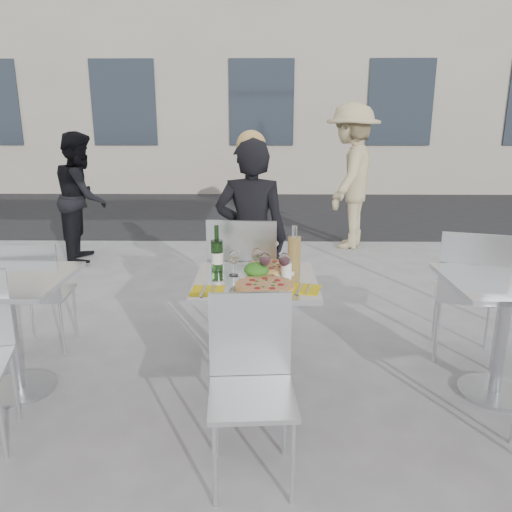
{
  "coord_description": "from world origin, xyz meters",
  "views": [
    {
      "loc": [
        0.04,
        -2.81,
        1.67
      ],
      "look_at": [
        0.0,
        0.15,
        0.85
      ],
      "focal_mm": 35.0,
      "sensor_mm": 36.0,
      "label": 1
    }
  ],
  "objects_px": {
    "side_table_left": "(10,311)",
    "chair_near": "(251,372)",
    "side_chair_rfar": "(470,286)",
    "wineglass_red_a": "(265,260)",
    "wine_bottle": "(217,254)",
    "woman_diner": "(251,239)",
    "pizza_far": "(270,267)",
    "wineglass_white_b": "(257,255)",
    "carafe": "(294,253)",
    "pizza_near": "(265,285)",
    "pedestrian_b": "(351,177)",
    "side_table_right": "(505,313)",
    "wineglass_red_b": "(284,261)",
    "wineglass_white_a": "(234,258)",
    "sugar_shaker": "(286,269)",
    "napkin_right": "(303,289)",
    "napkin_left": "(207,290)",
    "main_table": "(256,312)",
    "salad_plate": "(256,271)",
    "chair_far": "(244,276)",
    "pedestrian_a": "(82,197)",
    "side_chair_lfar": "(38,288)"
  },
  "relations": [
    {
      "from": "wine_bottle",
      "to": "woman_diner",
      "type": "bearing_deg",
      "value": 76.62
    },
    {
      "from": "salad_plate",
      "to": "napkin_right",
      "type": "xyz_separation_m",
      "value": [
        0.27,
        -0.23,
        -0.03
      ]
    },
    {
      "from": "wineglass_white_b",
      "to": "napkin_right",
      "type": "xyz_separation_m",
      "value": [
        0.27,
        -0.31,
        -0.11
      ]
    },
    {
      "from": "napkin_left",
      "to": "side_table_left",
      "type": "bearing_deg",
      "value": 172.66
    },
    {
      "from": "napkin_left",
      "to": "chair_near",
      "type": "bearing_deg",
      "value": -59.64
    },
    {
      "from": "salad_plate",
      "to": "wineglass_red_b",
      "type": "xyz_separation_m",
      "value": [
        0.17,
        -0.03,
        0.07
      ]
    },
    {
      "from": "sugar_shaker",
      "to": "napkin_right",
      "type": "relative_size",
      "value": 0.49
    },
    {
      "from": "main_table",
      "to": "chair_far",
      "type": "relative_size",
      "value": 0.73
    },
    {
      "from": "pizza_far",
      "to": "napkin_right",
      "type": "distance_m",
      "value": 0.41
    },
    {
      "from": "side_table_right",
      "to": "pizza_near",
      "type": "distance_m",
      "value": 1.47
    },
    {
      "from": "pedestrian_a",
      "to": "salad_plate",
      "type": "bearing_deg",
      "value": -155.6
    },
    {
      "from": "chair_near",
      "to": "pizza_far",
      "type": "distance_m",
      "value": 0.93
    },
    {
      "from": "pizza_near",
      "to": "napkin_right",
      "type": "relative_size",
      "value": 1.54
    },
    {
      "from": "pizza_near",
      "to": "pedestrian_b",
      "type": "bearing_deg",
      "value": 73.82
    },
    {
      "from": "pizza_far",
      "to": "wineglass_red_b",
      "type": "bearing_deg",
      "value": -64.65
    },
    {
      "from": "wine_bottle",
      "to": "wineglass_white_a",
      "type": "height_order",
      "value": "wine_bottle"
    },
    {
      "from": "pizza_near",
      "to": "wineglass_white_b",
      "type": "relative_size",
      "value": 2.13
    },
    {
      "from": "chair_near",
      "to": "side_chair_lfar",
      "type": "height_order",
      "value": "chair_near"
    },
    {
      "from": "woman_diner",
      "to": "salad_plate",
      "type": "relative_size",
      "value": 6.99
    },
    {
      "from": "wine_bottle",
      "to": "carafe",
      "type": "xyz_separation_m",
      "value": [
        0.48,
        0.02,
        0.0
      ]
    },
    {
      "from": "woman_diner",
      "to": "carafe",
      "type": "bearing_deg",
      "value": 114.61
    },
    {
      "from": "wineglass_white_b",
      "to": "woman_diner",
      "type": "bearing_deg",
      "value": 93.65
    },
    {
      "from": "side_chair_rfar",
      "to": "wine_bottle",
      "type": "height_order",
      "value": "wine_bottle"
    },
    {
      "from": "pizza_near",
      "to": "pizza_far",
      "type": "distance_m",
      "value": 0.34
    },
    {
      "from": "wineglass_white_a",
      "to": "woman_diner",
      "type": "bearing_deg",
      "value": 84.46
    },
    {
      "from": "carafe",
      "to": "napkin_right",
      "type": "bearing_deg",
      "value": -84.26
    },
    {
      "from": "carafe",
      "to": "salad_plate",
      "type": "bearing_deg",
      "value": -154.23
    },
    {
      "from": "side_table_right",
      "to": "chair_far",
      "type": "bearing_deg",
      "value": 162.23
    },
    {
      "from": "wine_bottle",
      "to": "pizza_near",
      "type": "bearing_deg",
      "value": -44.48
    },
    {
      "from": "side_chair_rfar",
      "to": "pizza_near",
      "type": "distance_m",
      "value": 1.54
    },
    {
      "from": "side_chair_rfar",
      "to": "pedestrian_b",
      "type": "relative_size",
      "value": 0.51
    },
    {
      "from": "side_table_left",
      "to": "chair_near",
      "type": "bearing_deg",
      "value": -25.15
    },
    {
      "from": "side_chair_lfar",
      "to": "wineglass_red_b",
      "type": "xyz_separation_m",
      "value": [
        1.74,
        -0.53,
        0.36
      ]
    },
    {
      "from": "side_table_right",
      "to": "pedestrian_a",
      "type": "relative_size",
      "value": 0.49
    },
    {
      "from": "side_table_left",
      "to": "salad_plate",
      "type": "height_order",
      "value": "salad_plate"
    },
    {
      "from": "side_table_left",
      "to": "pizza_near",
      "type": "relative_size",
      "value": 2.23
    },
    {
      "from": "chair_near",
      "to": "wine_bottle",
      "type": "bearing_deg",
      "value": 101.45
    },
    {
      "from": "chair_far",
      "to": "wineglass_red_a",
      "type": "relative_size",
      "value": 6.5
    },
    {
      "from": "pizza_far",
      "to": "wineglass_white_b",
      "type": "relative_size",
      "value": 2.08
    },
    {
      "from": "main_table",
      "to": "wineglass_white_a",
      "type": "height_order",
      "value": "wineglass_white_a"
    },
    {
      "from": "pedestrian_b",
      "to": "wineglass_red_a",
      "type": "bearing_deg",
      "value": 5.54
    },
    {
      "from": "wineglass_red_a",
      "to": "carafe",
      "type": "bearing_deg",
      "value": 37.41
    },
    {
      "from": "side_table_left",
      "to": "wineglass_red_b",
      "type": "relative_size",
      "value": 4.76
    },
    {
      "from": "side_table_right",
      "to": "side_chair_rfar",
      "type": "xyz_separation_m",
      "value": [
        -0.04,
        0.44,
        0.03
      ]
    },
    {
      "from": "wineglass_red_a",
      "to": "wineglass_red_b",
      "type": "height_order",
      "value": "same"
    },
    {
      "from": "side_table_right",
      "to": "chair_near",
      "type": "bearing_deg",
      "value": -155.15
    },
    {
      "from": "sugar_shaker",
      "to": "pedestrian_a",
      "type": "bearing_deg",
      "value": 127.14
    },
    {
      "from": "napkin_left",
      "to": "side_chair_rfar",
      "type": "bearing_deg",
      "value": 23.49
    },
    {
      "from": "side_table_left",
      "to": "woman_diner",
      "type": "relative_size",
      "value": 0.49
    },
    {
      "from": "side_chair_rfar",
      "to": "wineglass_red_a",
      "type": "distance_m",
      "value": 1.5
    }
  ]
}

